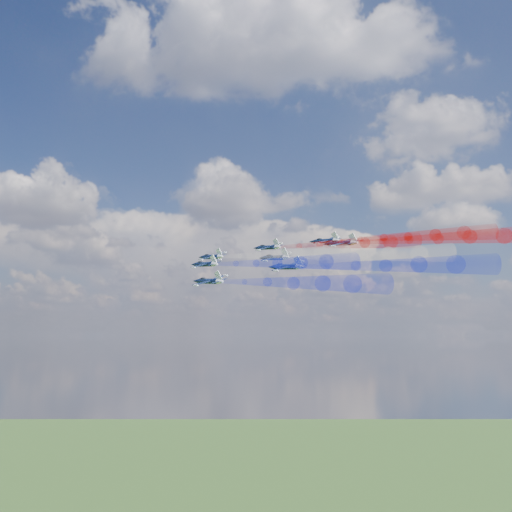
# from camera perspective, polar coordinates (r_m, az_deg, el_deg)

# --- Properties ---
(jet_lead) EXTENTS (15.58, 15.24, 6.98)m
(jet_lead) POSITION_cam_1_polar(r_m,az_deg,el_deg) (173.85, -4.37, -0.08)
(jet_lead) COLOR black
(trail_lead) EXTENTS (38.71, 31.83, 8.56)m
(trail_lead) POSITION_cam_1_polar(r_m,az_deg,el_deg) (152.85, 2.12, 0.14)
(trail_lead) COLOR white
(jet_inner_left) EXTENTS (15.58, 15.24, 6.98)m
(jet_inner_left) POSITION_cam_1_polar(r_m,az_deg,el_deg) (158.42, -5.00, -0.81)
(jet_inner_left) COLOR black
(trail_inner_left) EXTENTS (38.71, 31.83, 8.56)m
(trail_inner_left) POSITION_cam_1_polar(r_m,az_deg,el_deg) (137.30, 2.13, -0.67)
(trail_inner_left) COLOR #1B2AE8
(jet_inner_right) EXTENTS (15.58, 15.24, 6.98)m
(jet_inner_right) POSITION_cam_1_polar(r_m,az_deg,el_deg) (173.28, 1.14, 0.84)
(jet_inner_right) COLOR black
(trail_inner_right) EXTENTS (38.71, 31.83, 8.56)m
(trail_inner_right) POSITION_cam_1_polar(r_m,az_deg,el_deg) (154.29, 8.33, 1.18)
(trail_inner_right) COLOR red
(jet_outer_left) EXTENTS (15.58, 15.24, 6.98)m
(jet_outer_left) POSITION_cam_1_polar(r_m,az_deg,el_deg) (139.48, -4.64, -2.47)
(jet_outer_left) COLOR black
(trail_outer_left) EXTENTS (38.71, 31.83, 8.56)m
(trail_outer_left) POSITION_cam_1_polar(r_m,az_deg,el_deg) (118.66, 3.69, -2.59)
(trail_outer_left) COLOR #1B2AE8
(jet_center_third) EXTENTS (15.58, 15.24, 6.98)m
(jet_center_third) POSITION_cam_1_polar(r_m,az_deg,el_deg) (154.11, 1.84, -0.16)
(jet_center_third) COLOR black
(trail_center_third) EXTENTS (38.71, 31.83, 8.56)m
(trail_center_third) POSITION_cam_1_polar(r_m,az_deg,el_deg) (135.54, 10.14, 0.09)
(trail_center_third) COLOR white
(jet_outer_right) EXTENTS (15.58, 15.24, 6.98)m
(jet_outer_right) POSITION_cam_1_polar(r_m,az_deg,el_deg) (171.12, 6.74, 1.47)
(jet_outer_right) COLOR black
(trail_outer_right) EXTENTS (38.71, 31.83, 8.56)m
(trail_outer_right) POSITION_cam_1_polar(r_m,az_deg,el_deg) (154.37, 14.64, 1.86)
(trail_outer_right) COLOR red
(jet_rear_left) EXTENTS (15.58, 15.24, 6.98)m
(jet_rear_left) POSITION_cam_1_polar(r_m,az_deg,el_deg) (137.98, 2.99, -1.06)
(jet_rear_left) COLOR black
(trail_rear_left) EXTENTS (38.71, 31.83, 8.56)m
(trail_rear_left) POSITION_cam_1_polar(r_m,az_deg,el_deg) (120.05, 12.56, -0.91)
(trail_rear_left) COLOR #1B2AE8
(jet_rear_right) EXTENTS (15.58, 15.24, 6.98)m
(jet_rear_right) POSITION_cam_1_polar(r_m,az_deg,el_deg) (154.42, 8.31, 1.24)
(jet_rear_right) COLOR black
(trail_rear_right) EXTENTS (38.71, 31.83, 8.56)m
(trail_rear_right) POSITION_cam_1_polar(r_m,az_deg,el_deg) (138.50, 17.32, 1.64)
(trail_rear_right) COLOR red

